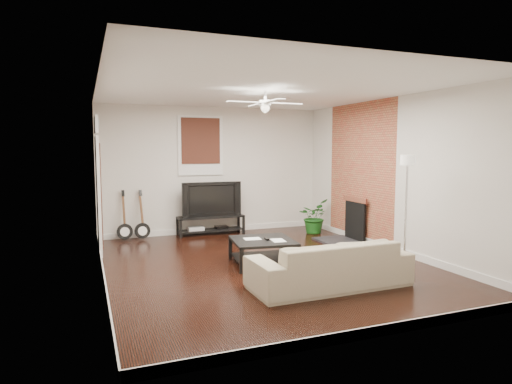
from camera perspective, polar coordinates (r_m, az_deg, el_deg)
room at (r=7.06m, az=1.18°, el=1.72°), size 5.01×6.01×2.81m
brick_accent at (r=9.14m, az=13.30°, el=2.46°), size 0.02×2.20×2.80m
fireplace at (r=9.08m, az=11.66°, el=-3.50°), size 0.80×1.10×0.92m
window_back at (r=9.78m, az=-7.17°, el=5.99°), size 1.00×0.06×1.30m
door_left at (r=8.44m, az=-19.66°, el=1.01°), size 0.08×1.00×2.50m
tv_stand at (r=9.78m, az=-5.87°, el=-4.27°), size 1.46×0.39×0.41m
tv at (r=9.71m, az=-5.93°, el=-0.87°), size 1.31×0.17×0.75m
coffee_table at (r=7.26m, az=0.89°, el=-7.73°), size 1.08×1.08×0.41m
sofa at (r=6.15m, az=9.47°, el=-9.12°), size 2.22×0.90×0.64m
floor_lamp at (r=6.90m, az=18.82°, el=-2.86°), size 0.30×0.30×1.80m
potted_plant at (r=9.91m, az=7.43°, el=-3.15°), size 0.89×0.90×0.76m
guitar_left at (r=9.39m, az=-16.68°, el=-2.94°), size 0.34×0.25×1.04m
guitar_right at (r=9.39m, az=-14.53°, el=-2.88°), size 0.36×0.28×1.04m
ceiling_fan at (r=7.08m, az=1.20°, el=11.46°), size 1.24×1.24×0.32m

